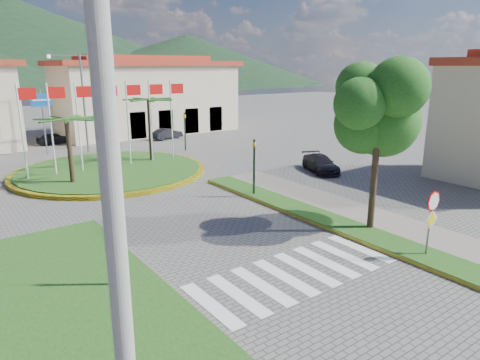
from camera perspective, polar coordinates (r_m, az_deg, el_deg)
ground at (r=13.15m, az=19.73°, el=-18.19°), size 160.00×160.00×0.00m
sidewalk_right at (r=18.68m, az=25.24°, el=-8.31°), size 4.00×28.00×0.15m
verge_right at (r=17.69m, az=23.33°, el=-9.33°), size 1.60×28.00×0.18m
median_left at (r=14.02m, az=-19.79°, el=-15.54°), size 5.00×14.00×0.18m
crosswalk at (r=15.34m, az=7.11°, el=-12.28°), size 8.00×3.00×0.01m
roundabout_island at (r=30.18m, az=-16.88°, el=1.25°), size 12.70×12.70×6.00m
stop_sign at (r=17.16m, az=24.19°, el=-4.06°), size 0.80×0.11×2.65m
deciduous_tree at (r=18.57m, az=18.11°, el=8.61°), size 3.60×3.60×6.80m
utility_pole at (r=6.64m, az=-16.23°, el=-7.79°), size 0.32×0.32×9.00m
traffic_light_left at (r=13.99m, az=-15.95°, el=-6.83°), size 0.15×0.18×3.20m
traffic_light_right at (r=23.21m, az=1.90°, el=2.38°), size 0.15×0.18×3.20m
traffic_light_far at (r=36.66m, az=-7.37°, el=6.92°), size 0.18×0.15×3.20m
direction_sign_west at (r=37.71m, az=-24.84°, el=8.33°), size 1.60×0.14×5.20m
direction_sign_east at (r=39.01m, az=-17.59°, el=9.19°), size 1.60×0.14×5.20m
street_lamp_centre at (r=37.41m, az=-20.15°, el=10.25°), size 4.80×0.16×8.00m
building_right at (r=48.06m, az=-12.40°, el=10.95°), size 19.08×9.54×8.05m
hill_far_mid at (r=167.81m, az=-28.94°, el=15.93°), size 180.00×180.00×30.00m
hill_far_east at (r=161.72m, az=-6.98°, el=15.58°), size 120.00×120.00×18.00m
car_dark_a at (r=43.19m, az=-23.50°, el=5.12°), size 3.22×1.60×1.05m
car_dark_b at (r=43.02m, az=-9.68°, el=6.11°), size 3.32×1.68×1.05m
car_side_right at (r=29.65m, az=10.68°, el=2.17°), size 2.95×4.15×1.12m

